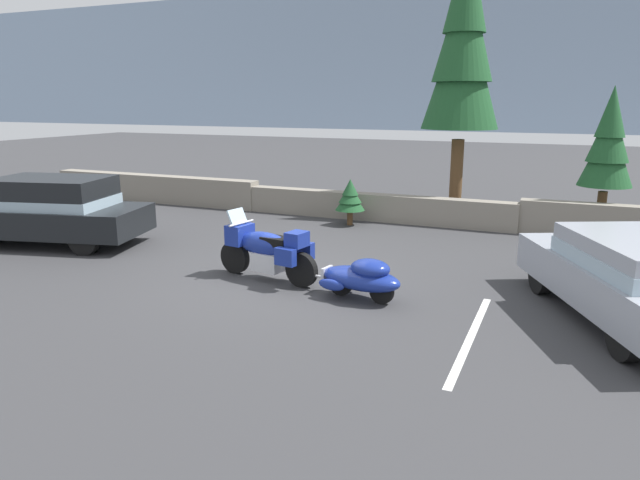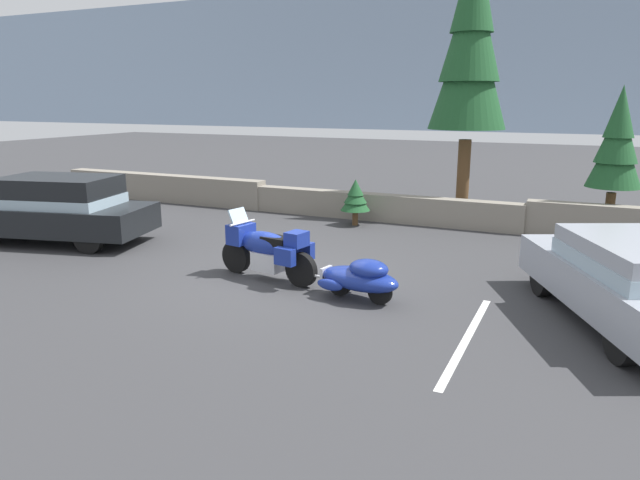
# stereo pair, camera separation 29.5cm
# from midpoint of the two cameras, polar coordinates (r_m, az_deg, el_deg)

# --- Properties ---
(ground_plane) EXTENTS (80.00, 80.00, 0.00)m
(ground_plane) POSITION_cam_midpoint_polar(r_m,az_deg,el_deg) (11.56, -4.76, -3.70)
(ground_plane) COLOR #38383A
(stone_guard_wall) EXTENTS (24.00, 0.56, 0.92)m
(stone_guard_wall) POSITION_cam_midpoint_polar(r_m,az_deg,el_deg) (17.15, 3.14, 3.55)
(stone_guard_wall) COLOR gray
(stone_guard_wall) RESTS_ON ground
(distant_ridgeline) EXTENTS (240.00, 80.00, 16.00)m
(distant_ridgeline) POSITION_cam_midpoint_polar(r_m,az_deg,el_deg) (106.08, 21.23, 15.23)
(distant_ridgeline) COLOR #7F93AD
(distant_ridgeline) RESTS_ON ground
(touring_motorcycle) EXTENTS (2.30, 0.98, 1.33)m
(touring_motorcycle) POSITION_cam_midpoint_polar(r_m,az_deg,el_deg) (11.29, -6.04, -0.87)
(touring_motorcycle) COLOR black
(touring_motorcycle) RESTS_ON ground
(car_shaped_trailer) EXTENTS (2.23, 0.97, 0.76)m
(car_shaped_trailer) POSITION_cam_midpoint_polar(r_m,az_deg,el_deg) (10.18, 3.27, -3.67)
(car_shaped_trailer) COLOR black
(car_shaped_trailer) RESTS_ON ground
(suv_at_left_edge) EXTENTS (5.12, 3.02, 1.63)m
(suv_at_left_edge) POSITION_cam_midpoint_polar(r_m,az_deg,el_deg) (15.55, -25.68, 2.69)
(suv_at_left_edge) COLOR black
(suv_at_left_edge) RESTS_ON ground
(sedan_at_right_edge) EXTENTS (3.57, 4.85, 1.41)m
(sedan_at_right_edge) POSITION_cam_midpoint_polar(r_m,az_deg,el_deg) (10.15, 27.59, -3.16)
(sedan_at_right_edge) COLOR black
(sedan_at_right_edge) RESTS_ON ground
(pine_tree_tall) EXTENTS (2.21, 2.21, 7.99)m
(pine_tree_tall) POSITION_cam_midpoint_polar(r_m,az_deg,el_deg) (17.70, 13.47, 18.38)
(pine_tree_tall) COLOR brown
(pine_tree_tall) RESTS_ON ground
(pine_tree_secondary) EXTENTS (1.34, 1.34, 3.80)m
(pine_tree_secondary) POSITION_cam_midpoint_polar(r_m,az_deg,el_deg) (16.74, 26.10, 8.66)
(pine_tree_secondary) COLOR brown
(pine_tree_secondary) RESTS_ON ground
(pine_sapling_near) EXTENTS (0.83, 0.83, 1.30)m
(pine_sapling_near) POSITION_cam_midpoint_polar(r_m,az_deg,el_deg) (16.20, 2.46, 4.31)
(pine_sapling_near) COLOR brown
(pine_sapling_near) RESTS_ON ground
(parking_stripe_marker) EXTENTS (0.12, 3.60, 0.01)m
(parking_stripe_marker) POSITION_cam_midpoint_polar(r_m,az_deg,el_deg) (9.00, 13.71, -9.20)
(parking_stripe_marker) COLOR silver
(parking_stripe_marker) RESTS_ON ground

